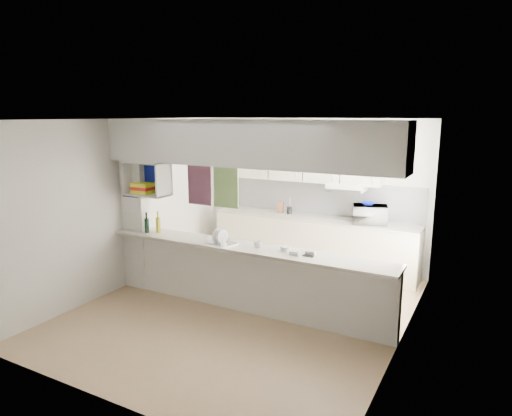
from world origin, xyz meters
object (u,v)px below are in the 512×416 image
Objects in this scene: wine_bottles at (153,225)px; bowl at (368,204)px; microwave at (370,214)px; dish_rack at (222,238)px.

bowl is at bearing 38.46° from wine_bottles.
microwave is 1.66× the size of wine_bottles.
microwave reaches higher than dish_rack.
wine_bottles is at bearing 21.82° from microwave.
dish_rack is (-1.49, -2.14, -0.07)m from microwave.
bowl is 3.43m from wine_bottles.
bowl is at bearing -8.88° from microwave.
wine_bottles reaches higher than microwave.
dish_rack is 1.23m from wine_bottles.
microwave is 2.61m from dish_rack.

